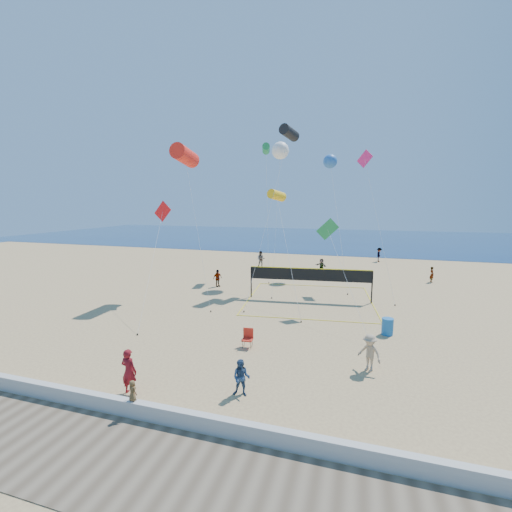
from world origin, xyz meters
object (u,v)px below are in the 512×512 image
(woman, at_px, (129,371))
(trash_barrel, at_px, (387,326))
(camp_chair, at_px, (248,337))
(volleyball_net, at_px, (310,278))

(woman, distance_m, trash_barrel, 14.07)
(camp_chair, relative_size, trash_barrel, 1.15)
(volleyball_net, bearing_deg, trash_barrel, -54.01)
(woman, height_order, volleyball_net, volleyball_net)
(woman, bearing_deg, camp_chair, -116.52)
(camp_chair, height_order, trash_barrel, camp_chair)
(camp_chair, bearing_deg, volleyball_net, 75.27)
(camp_chair, bearing_deg, woman, -123.29)
(camp_chair, xyz_separation_m, trash_barrel, (7.18, 3.99, -0.08))
(woman, relative_size, trash_barrel, 1.92)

